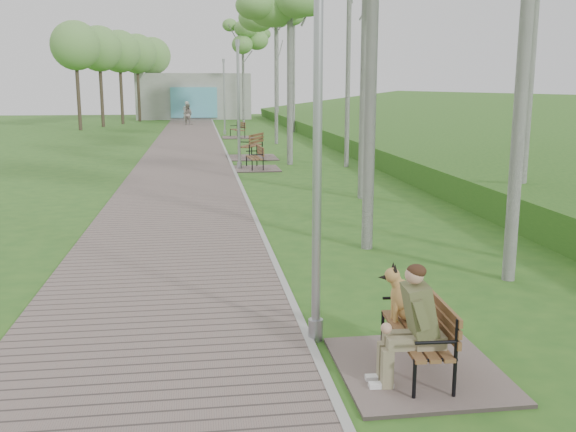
% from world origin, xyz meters
% --- Properties ---
extents(ground, '(120.00, 120.00, 0.00)m').
position_xyz_m(ground, '(0.00, 0.00, 0.00)').
color(ground, '#2C5C1E').
rests_on(ground, ground).
extents(walkway, '(3.50, 67.00, 0.04)m').
position_xyz_m(walkway, '(-1.75, 21.50, 0.02)').
color(walkway, '#73635D').
rests_on(walkway, ground).
extents(kerb, '(0.10, 67.00, 0.05)m').
position_xyz_m(kerb, '(0.00, 21.50, 0.03)').
color(kerb, '#999993').
rests_on(kerb, ground).
extents(embankment, '(14.00, 70.00, 1.60)m').
position_xyz_m(embankment, '(12.00, 20.00, 0.00)').
color(embankment, '#467926').
rests_on(embankment, ground).
extents(building_north, '(10.00, 5.20, 4.00)m').
position_xyz_m(building_north, '(-1.50, 50.97, 1.99)').
color(building_north, '#9E9E99').
rests_on(building_north, ground).
extents(bench_main, '(1.64, 1.82, 1.43)m').
position_xyz_m(bench_main, '(0.90, -2.80, 0.40)').
color(bench_main, '#73635D').
rests_on(bench_main, ground).
extents(bench_second, '(1.65, 1.83, 1.01)m').
position_xyz_m(bench_second, '(0.76, 13.85, 0.18)').
color(bench_second, '#73635D').
rests_on(bench_second, ground).
extents(bench_third, '(2.03, 2.25, 1.25)m').
position_xyz_m(bench_third, '(0.91, 17.49, 0.23)').
color(bench_third, '#73635D').
rests_on(bench_third, ground).
extents(bench_far, '(1.81, 2.01, 1.11)m').
position_xyz_m(bench_far, '(1.02, 28.12, 0.21)').
color(bench_far, '#73635D').
rests_on(bench_far, ground).
extents(lamp_post_near, '(0.17, 0.17, 4.42)m').
position_xyz_m(lamp_post_near, '(0.09, -1.80, 2.07)').
color(lamp_post_near, '#9EA0A6').
rests_on(lamp_post_near, ground).
extents(lamp_post_second, '(0.17, 0.17, 4.45)m').
position_xyz_m(lamp_post_second, '(0.22, 13.94, 2.08)').
color(lamp_post_second, '#9EA0A6').
rests_on(lamp_post_second, ground).
extents(lamp_post_third, '(0.17, 0.17, 4.50)m').
position_xyz_m(lamp_post_third, '(0.42, 30.87, 2.10)').
color(lamp_post_third, '#9EA0A6').
rests_on(lamp_post_third, ground).
extents(pedestrian_near, '(0.72, 0.54, 1.78)m').
position_xyz_m(pedestrian_near, '(-2.01, 41.20, 0.89)').
color(pedestrian_near, silver).
rests_on(pedestrian_near, ground).
extents(pedestrian_far, '(0.95, 0.87, 1.59)m').
position_xyz_m(pedestrian_far, '(-1.96, 40.94, 0.80)').
color(pedestrian_far, gray).
rests_on(pedestrian_far, ground).
extents(birch_far_b, '(2.68, 2.68, 8.66)m').
position_xyz_m(birch_far_b, '(2.74, 23.87, 6.80)').
color(birch_far_b, silver).
rests_on(birch_far_b, ground).
extents(birch_distant_a, '(2.49, 2.49, 8.42)m').
position_xyz_m(birch_distant_a, '(2.19, 39.53, 6.61)').
color(birch_distant_a, silver).
rests_on(birch_distant_a, ground).
extents(birch_distant_b, '(2.73, 2.73, 9.73)m').
position_xyz_m(birch_distant_b, '(5.28, 43.84, 7.64)').
color(birch_distant_b, silver).
rests_on(birch_distant_b, ground).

